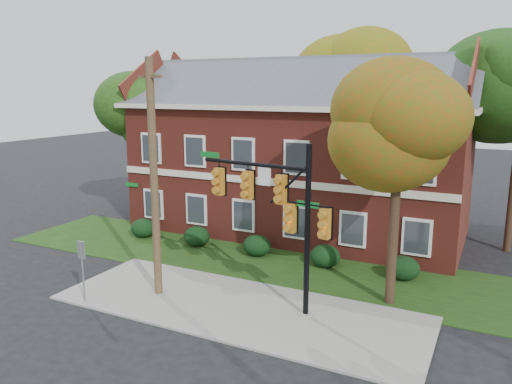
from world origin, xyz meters
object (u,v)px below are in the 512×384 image
at_px(hedge_right, 325,256).
at_px(sign_post, 82,261).
at_px(apartment_building, 298,144).
at_px(hedge_far_left, 143,228).
at_px(tree_near_right, 405,129).
at_px(tree_left_rear, 146,111).
at_px(tree_far_rear, 361,77).
at_px(utility_pole, 154,180).
at_px(traffic_signal, 280,208).
at_px(hedge_center, 257,246).
at_px(hedge_far_right, 403,268).
at_px(hedge_left, 197,236).

xyz_separation_m(hedge_right, sign_post, (-7.00, -7.84, 1.15)).
relative_size(apartment_building, hedge_right, 13.43).
xyz_separation_m(hedge_far_left, tree_near_right, (14.22, -2.83, 6.14)).
xyz_separation_m(tree_left_rear, tree_far_rear, (11.07, 8.96, 2.16)).
distance_m(hedge_right, utility_pole, 8.77).
xyz_separation_m(apartment_building, hedge_right, (3.50, -5.25, -4.46)).
bearing_deg(tree_far_rear, apartment_building, -99.71).
distance_m(tree_near_right, utility_pole, 9.42).
relative_size(hedge_right, traffic_signal, 0.22).
bearing_deg(hedge_center, hedge_right, 0.00).
xyz_separation_m(hedge_far_left, utility_pole, (5.57, -5.95, 4.15)).
height_order(hedge_right, hedge_far_right, same).
bearing_deg(hedge_far_right, tree_left_rear, 166.11).
relative_size(hedge_center, tree_near_right, 0.16).
relative_size(hedge_left, tree_left_rear, 0.16).
bearing_deg(sign_post, utility_pole, 44.74).
distance_m(tree_far_rear, utility_pole, 19.69).
bearing_deg(tree_near_right, utility_pole, -160.23).
xyz_separation_m(hedge_far_right, sign_post, (-10.50, -7.84, 1.15)).
xyz_separation_m(hedge_center, hedge_right, (3.50, 0.00, 0.00)).
xyz_separation_m(hedge_right, traffic_signal, (-0.09, -5.05, 3.36)).
bearing_deg(apartment_building, tree_far_rear, 80.29).
relative_size(hedge_right, hedge_far_right, 1.00).
relative_size(hedge_right, tree_near_right, 0.16).
distance_m(tree_left_rear, utility_pole, 13.21).
xyz_separation_m(hedge_far_right, utility_pole, (-8.43, -5.95, 4.15)).
xyz_separation_m(hedge_center, utility_pole, (-1.43, -5.95, 4.15)).
xyz_separation_m(hedge_left, tree_left_rear, (-6.23, 4.14, 6.16)).
distance_m(hedge_left, tree_near_right, 12.68).
xyz_separation_m(hedge_right, tree_near_right, (3.72, -2.83, 6.14)).
height_order(hedge_far_right, sign_post, sign_post).
distance_m(hedge_left, hedge_center, 3.50).
xyz_separation_m(apartment_building, tree_left_rear, (-9.73, -1.12, 1.69)).
bearing_deg(tree_far_rear, hedge_right, -80.64).
height_order(tree_far_rear, traffic_signal, tree_far_rear).
xyz_separation_m(apartment_building, hedge_far_right, (7.00, -5.25, -4.46)).
bearing_deg(hedge_left, traffic_signal, -36.17).
bearing_deg(hedge_far_right, tree_near_right, -85.48).
bearing_deg(utility_pole, hedge_right, 68.48).
distance_m(apartment_building, traffic_signal, 10.91).
distance_m(apartment_building, hedge_left, 7.73).
xyz_separation_m(hedge_center, hedge_far_right, (7.00, 0.00, 0.00)).
bearing_deg(hedge_left, tree_far_rear, 69.71).
xyz_separation_m(hedge_far_right, traffic_signal, (-3.59, -5.05, 3.36)).
height_order(hedge_left, traffic_signal, traffic_signal).
distance_m(apartment_building, hedge_far_right, 9.82).
bearing_deg(tree_near_right, hedge_center, 158.58).
relative_size(hedge_center, traffic_signal, 0.22).
bearing_deg(utility_pole, tree_left_rear, 147.61).
relative_size(hedge_far_right, tree_near_right, 0.16).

